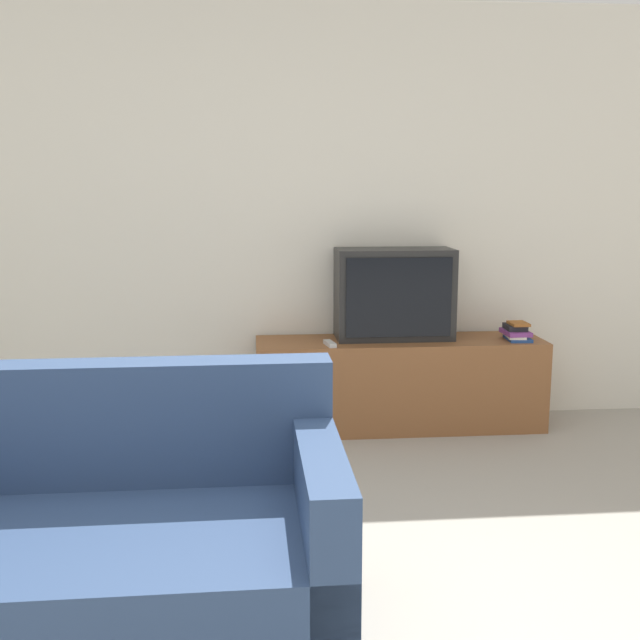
{
  "coord_description": "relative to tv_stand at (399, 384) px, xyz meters",
  "views": [
    {
      "loc": [
        -0.01,
        -1.7,
        1.5
      ],
      "look_at": [
        0.36,
        2.41,
        0.75
      ],
      "focal_mm": 42.0,
      "sensor_mm": 36.0,
      "label": 1
    }
  ],
  "objects": [
    {
      "name": "wall_back",
      "position": [
        -0.89,
        0.27,
        1.02
      ],
      "size": [
        9.0,
        0.06,
        2.6
      ],
      "color": "silver",
      "rests_on": "ground_plane"
    },
    {
      "name": "remote_on_stand",
      "position": [
        -0.45,
        -0.13,
        0.29
      ],
      "size": [
        0.07,
        0.15,
        0.02
      ],
      "rotation": [
        0.0,
        0.0,
        0.18
      ],
      "color": "#B7B7B7",
      "rests_on": "tv_stand"
    },
    {
      "name": "couch",
      "position": [
        -1.44,
        -2.16,
        0.02
      ],
      "size": [
        1.65,
        0.87,
        0.89
      ],
      "rotation": [
        0.0,
        0.0,
        0.01
      ],
      "color": "navy",
      "rests_on": "ground_plane"
    },
    {
      "name": "television",
      "position": [
        -0.03,
        0.06,
        0.56
      ],
      "size": [
        0.72,
        0.33,
        0.56
      ],
      "color": "black",
      "rests_on": "tv_stand"
    },
    {
      "name": "tv_stand",
      "position": [
        0.0,
        0.0,
        0.0
      ],
      "size": [
        1.77,
        0.44,
        0.56
      ],
      "color": "brown",
      "rests_on": "ground_plane"
    },
    {
      "name": "book_stack",
      "position": [
        0.71,
        -0.06,
        0.33
      ],
      "size": [
        0.16,
        0.23,
        0.11
      ],
      "color": "#23478E",
      "rests_on": "tv_stand"
    }
  ]
}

